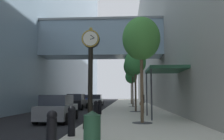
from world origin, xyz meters
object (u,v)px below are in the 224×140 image
Objects in this scene: car_silver_far at (96,100)px; car_black_trailing at (76,102)px; street_tree_near at (141,39)px; street_tree_mid_near at (135,63)px; bollard_second at (72,120)px; bollard_fourth at (91,111)px; bollard_nearest at (52,130)px; car_blue_near at (90,99)px; bollard_fifth at (96,109)px; pedestrian_walking at (142,102)px; street_tree_far at (131,77)px; street_tree_mid_far at (133,67)px; trash_bin at (92,128)px; street_clock at (90,72)px; bollard_sixth at (100,107)px; car_grey_mid at (58,109)px.

car_silver_far is 1.08× the size of car_black_trailing.
street_tree_near reaches higher than street_tree_mid_near.
bollard_second is 1.00× the size of bollard_fourth.
bollard_nearest is 0.19× the size of street_tree_near.
car_blue_near is 8.07m from car_silver_far.
pedestrian_walking reaches higher than bollard_fifth.
bollard_nearest is at bearing -85.04° from car_silver_far.
street_tree_mid_near reaches higher than street_tree_far.
street_tree_near reaches higher than bollard_fifth.
street_tree_far is (0.00, 16.62, -0.06)m from street_tree_mid_near.
car_silver_far is (-5.33, 21.36, -3.96)m from street_tree_near.
bollard_second is 0.24× the size of car_silver_far.
street_tree_near is at bearing -63.90° from car_black_trailing.
street_tree_mid_far reaches higher than trash_bin.
street_clock is at bearing -139.53° from street_tree_near.
street_tree_mid_far is (2.91, 16.02, 4.46)m from bollard_fourth.
street_tree_mid_near is at bearing 61.40° from bollard_fifth.
bollard_second is (-0.39, -1.96, -2.01)m from street_clock.
street_clock reaches higher than bollard_sixth.
street_clock reaches higher than pedestrian_walking.
pedestrian_walking is at bearing 45.49° from bollard_fifth.
car_black_trailing is (-6.41, 13.09, -3.93)m from street_tree_near.
pedestrian_walking is at bearing -76.29° from street_tree_mid_near.
car_black_trailing reaches higher than bollard_fourth.
street_tree_far reaches higher than car_grey_mid.
bollard_nearest is 2.36m from bollard_second.
street_clock is 0.74× the size of street_tree_mid_far.
street_tree_mid_near is (2.91, 12.43, 3.84)m from bollard_second.
car_black_trailing is at bearing 105.65° from bollard_fourth.
street_tree_far is 24.20m from car_grey_mid.
street_tree_far reaches higher than car_black_trailing.
bollard_nearest is 9.45m from bollard_fifth.
bollard_sixth is 1.06× the size of trash_bin.
street_tree_near is 1.25× the size of car_silver_far.
street_tree_mid_near reaches higher than bollard_second.
street_tree_mid_near is at bearing -67.78° from car_silver_far.
pedestrian_walking reaches higher than car_black_trailing.
trash_bin is 0.22× the size of car_silver_far.
bollard_second is 7.09m from bollard_fifth.
street_tree_near reaches higher than street_tree_far.
trash_bin is (1.00, -1.59, -0.05)m from bollard_second.
street_clock is at bearing -85.66° from bollard_fifth.
bollard_fourth is 0.19× the size of street_tree_near.
street_tree_near is at bearing -17.10° from car_grey_mid.
car_blue_near is at bearing 104.28° from street_tree_near.
street_tree_near is 7.28m from trash_bin.
bollard_fifth is 2.62m from car_grey_mid.
street_tree_mid_near is (2.91, 5.35, 3.84)m from bollard_fifth.
car_blue_near reaches higher than trash_bin.
street_tree_mid_near is (-0.00, 8.31, -0.20)m from street_tree_near.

